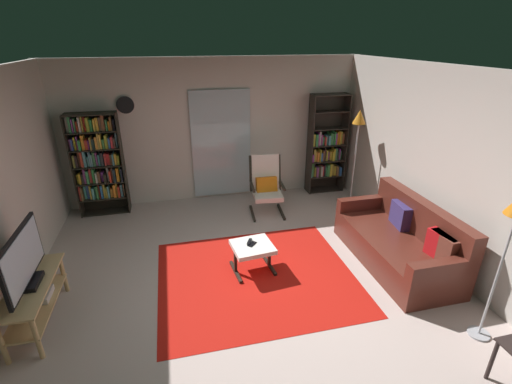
{
  "coord_description": "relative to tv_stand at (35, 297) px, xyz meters",
  "views": [
    {
      "loc": [
        -0.76,
        -3.65,
        2.92
      ],
      "look_at": [
        0.32,
        0.86,
        0.9
      ],
      "focal_mm": 25.28,
      "sensor_mm": 36.0,
      "label": 1
    }
  ],
  "objects": [
    {
      "name": "bookshelf_near_sofa",
      "position": [
        4.53,
        2.76,
        0.52
      ],
      "size": [
        0.72,
        0.3,
        1.93
      ],
      "color": "#2B251F",
      "rests_on": "ground"
    },
    {
      "name": "lounge_armchair",
      "position": [
        3.13,
        2.08,
        0.2
      ],
      "size": [
        0.62,
        0.7,
        1.02
      ],
      "color": "black",
      "rests_on": "ground"
    },
    {
      "name": "leather_sofa",
      "position": [
        4.52,
        0.11,
        -0.02
      ],
      "size": [
        0.88,
        1.92,
        0.88
      ],
      "color": "#532219",
      "rests_on": "ground"
    },
    {
      "name": "wall_clock",
      "position": [
        0.88,
        2.91,
        1.51
      ],
      "size": [
        0.29,
        0.03,
        0.29
      ],
      "color": "silver"
    },
    {
      "name": "floor_lamp_by_shelf",
      "position": [
        4.7,
        1.91,
        1.15
      ],
      "size": [
        0.23,
        0.23,
        1.78
      ],
      "color": "#A5A5AD",
      "rests_on": "ground"
    },
    {
      "name": "wall_right",
      "position": [
        5.05,
        0.08,
        0.96
      ],
      "size": [
        0.06,
        6.0,
        2.6
      ],
      "primitive_type": "cube",
      "color": "beige",
      "rests_on": "ground"
    },
    {
      "name": "television",
      "position": [
        0.0,
        -0.02,
        0.47
      ],
      "size": [
        0.2,
        1.0,
        0.61
      ],
      "color": "black",
      "rests_on": "tv_stand"
    },
    {
      "name": "area_rug",
      "position": [
        2.51,
        0.23,
        -0.34
      ],
      "size": [
        2.53,
        2.19,
        0.01
      ],
      "primitive_type": "cube",
      "color": "red",
      "rests_on": "ground"
    },
    {
      "name": "bookshelf_near_tv",
      "position": [
        0.33,
        2.72,
        0.61
      ],
      "size": [
        0.82,
        0.3,
        1.78
      ],
      "color": "black",
      "rests_on": "ground"
    },
    {
      "name": "ground_plane",
      "position": [
        2.35,
        0.08,
        -0.34
      ],
      "size": [
        7.02,
        7.02,
        0.0
      ],
      "primitive_type": "plane",
      "color": "#C4AEA7"
    },
    {
      "name": "glass_door_panel",
      "position": [
        2.48,
        2.92,
        0.71
      ],
      "size": [
        1.1,
        0.01,
        2.0
      ],
      "primitive_type": "cube",
      "color": "silver"
    },
    {
      "name": "cell_phone",
      "position": [
        2.49,
        0.41,
        0.06
      ],
      "size": [
        0.15,
        0.15,
        0.01
      ],
      "primitive_type": "cube",
      "rotation": [
        0.0,
        0.0,
        -0.79
      ],
      "color": "black",
      "rests_on": "ottoman"
    },
    {
      "name": "tv_remote",
      "position": [
        2.47,
        0.47,
        0.06
      ],
      "size": [
        0.1,
        0.15,
        0.02
      ],
      "primitive_type": "cube",
      "rotation": [
        0.0,
        0.0,
        -0.45
      ],
      "color": "black",
      "rests_on": "ottoman"
    },
    {
      "name": "wall_back",
      "position": [
        2.35,
        2.98,
        0.96
      ],
      "size": [
        5.6,
        0.06,
        2.6
      ],
      "primitive_type": "cube",
      "color": "beige",
      "rests_on": "ground"
    },
    {
      "name": "tv_stand",
      "position": [
        0.0,
        0.0,
        0.0
      ],
      "size": [
        0.4,
        1.15,
        0.52
      ],
      "color": "tan",
      "rests_on": "ground"
    },
    {
      "name": "ottoman",
      "position": [
        2.5,
        0.39,
        -0.02
      ],
      "size": [
        0.57,
        0.53,
        0.39
      ],
      "color": "white",
      "rests_on": "ground"
    }
  ]
}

